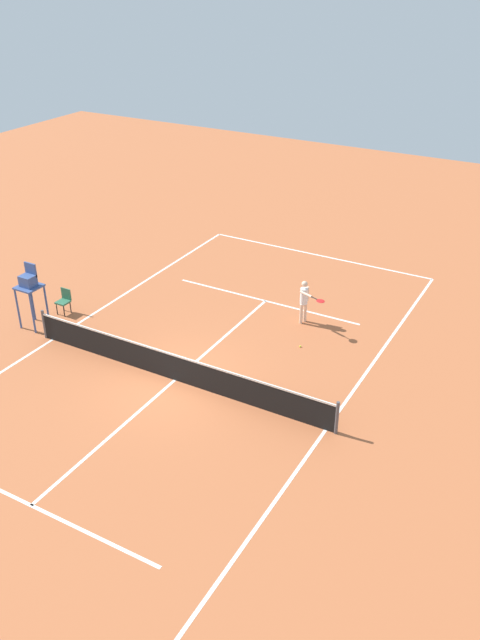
# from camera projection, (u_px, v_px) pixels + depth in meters

# --- Properties ---
(ground_plane) EXTENTS (60.00, 60.00, 0.00)m
(ground_plane) POSITION_uv_depth(u_px,v_px,m) (175.00, 380.00, 20.97)
(ground_plane) COLOR #B76038
(court_lines) EXTENTS (10.38, 22.80, 0.01)m
(court_lines) POSITION_uv_depth(u_px,v_px,m) (175.00, 380.00, 20.97)
(court_lines) COLOR white
(court_lines) RESTS_ON ground
(tennis_net) EXTENTS (10.98, 0.10, 1.07)m
(tennis_net) POSITION_uv_depth(u_px,v_px,m) (174.00, 367.00, 20.73)
(tennis_net) COLOR #4C4C51
(tennis_net) RESTS_ON ground
(player_serving) EXTENTS (1.17, 0.90, 1.65)m
(player_serving) POSITION_uv_depth(u_px,v_px,m) (305.00, 299.00, 23.74)
(player_serving) COLOR beige
(player_serving) RESTS_ON ground
(tennis_ball) EXTENTS (0.07, 0.07, 0.07)m
(tennis_ball) POSITION_uv_depth(u_px,v_px,m) (300.00, 346.00, 22.70)
(tennis_ball) COLOR #CCE033
(tennis_ball) RESTS_ON ground
(umpire_chair) EXTENTS (0.80, 0.80, 2.41)m
(umpire_chair) POSITION_uv_depth(u_px,v_px,m) (29.00, 286.00, 23.24)
(umpire_chair) COLOR #38518C
(umpire_chair) RESTS_ON ground
(courtside_chair_mid) EXTENTS (0.44, 0.46, 0.95)m
(courtside_chair_mid) POSITION_uv_depth(u_px,v_px,m) (64.00, 300.00, 24.64)
(courtside_chair_mid) COLOR #262626
(courtside_chair_mid) RESTS_ON ground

